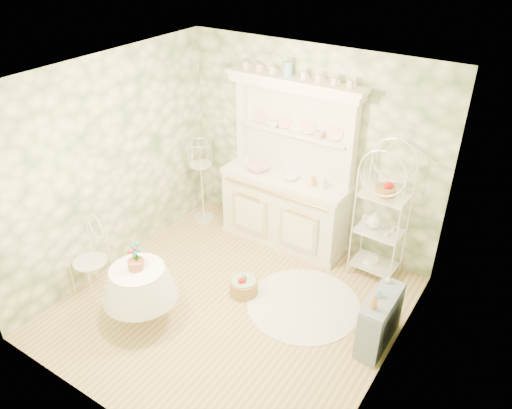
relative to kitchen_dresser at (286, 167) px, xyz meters
The scene contains 22 objects.
floor 1.91m from the kitchen_dresser, 82.50° to the right, with size 3.60×3.60×0.00m, color tan.
ceiling 2.18m from the kitchen_dresser, 82.50° to the right, with size 3.60×3.60×0.00m, color white.
wall_left 2.22m from the kitchen_dresser, 136.47° to the right, with size 3.60×3.60×0.00m, color #EEEBC9.
wall_right 2.52m from the kitchen_dresser, 37.23° to the right, with size 3.60×3.60×0.00m, color #EEEBC9.
wall_back 0.40m from the kitchen_dresser, 54.46° to the left, with size 3.60×3.60×0.00m, color #EEEBC9.
wall_front 3.33m from the kitchen_dresser, 86.55° to the right, with size 3.60×3.60×0.00m, color #EEEBC9.
kitchen_dresser is the anchor object (origin of this frame).
bakers_rack 1.36m from the kitchen_dresser, ahead, with size 0.58×0.41×1.86m, color white.
side_shelf 2.30m from the kitchen_dresser, 31.45° to the right, with size 0.27×0.73×0.62m, color #7E8CA4.
round_table 2.45m from the kitchen_dresser, 103.21° to the right, with size 0.62×0.62×0.68m, color white.
cafe_chair 2.70m from the kitchen_dresser, 121.63° to the right, with size 0.39×0.39×0.86m, color white.
birdcage_stand 1.39m from the kitchen_dresser, behind, with size 0.32×0.32×1.34m, color white.
floor_basket 1.62m from the kitchen_dresser, 82.02° to the right, with size 0.39×0.39×0.25m, color #AD8348.
lace_rug 1.78m from the kitchen_dresser, 49.53° to the right, with size 1.34×1.34×0.01m, color white.
bowl_floral 0.43m from the kitchen_dresser, behind, with size 0.30×0.30×0.07m, color white.
bowl_white 0.16m from the kitchen_dresser, 18.47° to the right, with size 0.21×0.21×0.07m, color white.
cup_left 0.58m from the kitchen_dresser, 152.45° to the left, with size 0.12×0.12×0.10m, color white.
cup_right 0.62m from the kitchen_dresser, 23.23° to the left, with size 0.11×0.11×0.10m, color white.
potted_geranium 2.32m from the kitchen_dresser, 102.98° to the right, with size 0.18×0.12×0.34m, color #3F7238.
bottle_amber 2.28m from the kitchen_dresser, 36.38° to the right, with size 0.07×0.07×0.18m, color #C57339.
bottle_blue 2.16m from the kitchen_dresser, 32.35° to the right, with size 0.05×0.05×0.11m, color #6FA9BC.
bottle_glass 2.04m from the kitchen_dresser, 25.76° to the right, with size 0.07×0.07×0.09m, color silver.
Camera 1 is at (2.68, -3.59, 4.04)m, focal length 35.00 mm.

